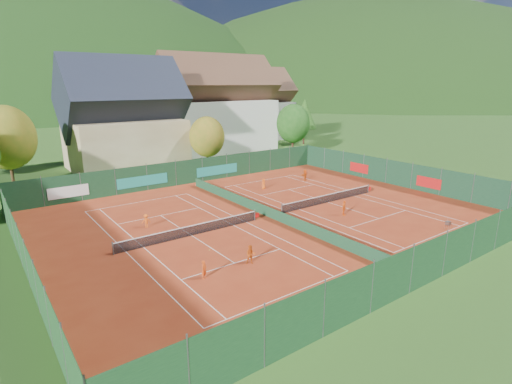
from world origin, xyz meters
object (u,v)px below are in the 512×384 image
at_px(ball_hopper, 448,223).
at_px(player_left_near, 204,270).
at_px(hotel_block_b, 253,109).
at_px(player_left_far, 146,221).
at_px(player_right_near, 344,208).
at_px(chalet, 124,123).
at_px(player_left_mid, 251,255).
at_px(player_right_far_b, 305,175).
at_px(player_right_far_a, 264,184).
at_px(hotel_block_a, 217,110).

distance_m(ball_hopper, player_left_near, 21.73).
bearing_deg(hotel_block_b, player_left_far, -135.28).
bearing_deg(player_right_near, player_left_near, 164.29).
height_order(ball_hopper, player_left_near, player_left_near).
bearing_deg(chalet, player_left_mid, -96.37).
xyz_separation_m(player_left_far, player_right_near, (16.34, -7.92, 0.12)).
distance_m(player_left_mid, player_right_far_b, 25.21).
relative_size(hotel_block_b, player_right_near, 11.73).
distance_m(hotel_block_b, ball_hopper, 59.24).
distance_m(player_left_mid, player_left_far, 11.66).
height_order(hotel_block_b, player_right_near, hotel_block_b).
distance_m(player_left_far, player_right_far_b, 23.30).
height_order(player_right_far_a, player_right_far_b, player_right_far_b).
bearing_deg(player_left_mid, chalet, 116.80).
bearing_deg(chalet, hotel_block_a, 17.53).
bearing_deg(hotel_block_a, hotel_block_b, 29.74).
height_order(player_left_near, player_right_far_b, player_right_far_b).
bearing_deg(hotel_block_a, player_left_mid, -118.22).
distance_m(player_left_far, player_right_near, 18.16).
xyz_separation_m(ball_hopper, player_right_near, (-4.40, 7.79, 0.18)).
height_order(player_left_mid, player_right_near, player_right_near).
xyz_separation_m(hotel_block_a, player_right_near, (-9.94, -39.81, -6.65)).
relative_size(chalet, hotel_block_b, 0.94).
height_order(hotel_block_a, player_right_near, hotel_block_a).
xyz_separation_m(hotel_block_a, player_left_far, (-26.28, -31.89, -6.77)).
xyz_separation_m(ball_hopper, player_left_far, (-20.75, 15.71, 0.06)).
height_order(hotel_block_b, player_left_near, hotel_block_b).
xyz_separation_m(player_left_mid, player_left_far, (-3.14, 11.23, -0.08)).
bearing_deg(hotel_block_a, player_left_near, -121.86).
xyz_separation_m(hotel_block_b, player_right_near, (-23.94, -47.81, -5.88)).
xyz_separation_m(ball_hopper, player_right_far_a, (-4.66, 20.00, 0.07)).
bearing_deg(hotel_block_b, player_left_near, -128.59).
height_order(player_left_far, player_right_far_b, player_right_far_b).
height_order(player_left_near, player_left_far, player_left_near).
height_order(ball_hopper, player_left_mid, player_left_mid).
bearing_deg(hotel_block_b, player_left_mid, -126.00).
height_order(hotel_block_b, player_right_far_b, hotel_block_b).
relative_size(player_right_near, player_right_far_a, 1.18).
height_order(player_right_near, player_right_far_b, player_right_far_b).
bearing_deg(player_left_near, player_right_far_b, 2.09).
relative_size(chalet, ball_hopper, 20.25).
distance_m(player_right_near, player_right_far_b, 14.00).
bearing_deg(player_right_near, ball_hopper, -87.34).
relative_size(hotel_block_b, player_right_far_b, 11.56).
bearing_deg(ball_hopper, player_right_far_b, 84.01).
relative_size(chalet, hotel_block_a, 0.75).
xyz_separation_m(player_left_near, player_left_far, (0.52, 11.23, -0.02)).
bearing_deg(player_right_far_b, player_left_mid, 22.48).
bearing_deg(player_right_far_a, player_left_near, 23.53).
distance_m(player_left_near, player_left_far, 11.24).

